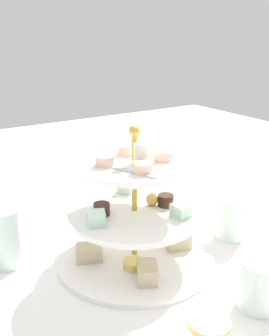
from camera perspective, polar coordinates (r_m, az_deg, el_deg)
name	(u,v)px	position (r m, az deg, el deg)	size (l,w,h in m)	color
ground_plane	(134,258)	(0.78, 0.00, -12.96)	(2.40, 2.40, 0.00)	white
tiered_serving_stand	(135,222)	(0.74, 0.04, -7.85)	(0.30, 0.30, 0.26)	white
water_glass_tall_right	(5,237)	(0.77, -18.41, -9.49)	(0.07, 0.07, 0.11)	silver
water_glass_short_left	(259,284)	(0.67, 17.73, -15.89)	(0.06, 0.06, 0.08)	silver
teacup_with_saucer	(207,336)	(0.59, 10.60, -22.99)	(0.09, 0.09, 0.05)	white
butter_knife_left	(108,198)	(1.03, -3.94, -4.40)	(0.17, 0.01, 0.00)	silver
water_glass_mid_back	(231,218)	(0.85, 13.88, -7.13)	(0.06, 0.06, 0.09)	silver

